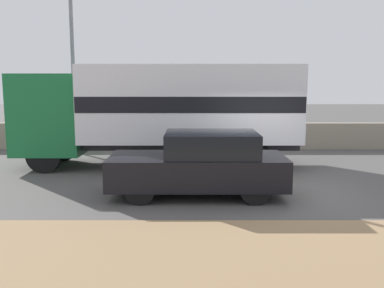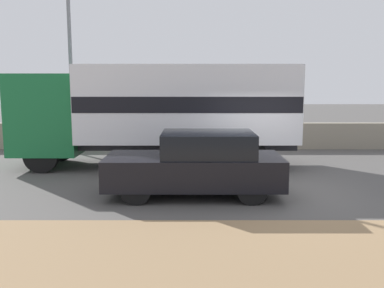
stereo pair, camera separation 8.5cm
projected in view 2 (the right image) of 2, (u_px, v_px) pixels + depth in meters
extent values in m
plane|color=#514F4C|center=(266.00, 190.00, 10.94)|extent=(80.00, 80.00, 0.00)
cube|color=gray|center=(239.00, 136.00, 17.48)|extent=(60.00, 0.35, 1.06)
cylinder|color=slate|center=(72.00, 49.00, 16.02)|extent=(0.14, 0.14, 7.92)
cube|color=#196B38|center=(52.00, 114.00, 13.73)|extent=(2.09, 2.26, 2.51)
cube|color=black|center=(19.00, 98.00, 13.66)|extent=(0.06, 1.92, 1.10)
cube|color=#2D2D33|center=(189.00, 144.00, 13.86)|extent=(6.78, 1.38, 0.25)
cube|color=white|center=(189.00, 103.00, 13.66)|extent=(6.78, 2.51, 2.37)
cube|color=black|center=(189.00, 103.00, 13.66)|extent=(6.75, 2.53, 0.47)
cylinder|color=black|center=(43.00, 156.00, 12.96)|extent=(1.05, 0.28, 1.05)
cylinder|color=black|center=(62.00, 146.00, 14.86)|extent=(1.05, 0.28, 1.05)
cylinder|color=black|center=(251.00, 156.00, 12.93)|extent=(1.05, 0.28, 1.05)
cylinder|color=black|center=(243.00, 146.00, 14.84)|extent=(1.05, 0.28, 1.05)
cylinder|color=black|center=(206.00, 156.00, 12.94)|extent=(1.05, 0.28, 1.05)
cylinder|color=black|center=(204.00, 146.00, 14.84)|extent=(1.05, 0.28, 1.05)
cube|color=black|center=(195.00, 170.00, 10.33)|extent=(4.22, 1.78, 0.72)
cube|color=black|center=(209.00, 144.00, 10.24)|extent=(2.19, 1.64, 0.57)
cylinder|color=black|center=(137.00, 189.00, 9.62)|extent=(0.70, 0.20, 0.70)
cylinder|color=black|center=(145.00, 175.00, 11.14)|extent=(0.70, 0.20, 0.70)
cylinder|color=black|center=(254.00, 190.00, 9.61)|extent=(0.70, 0.20, 0.70)
cylinder|color=black|center=(245.00, 175.00, 11.13)|extent=(0.70, 0.20, 0.70)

